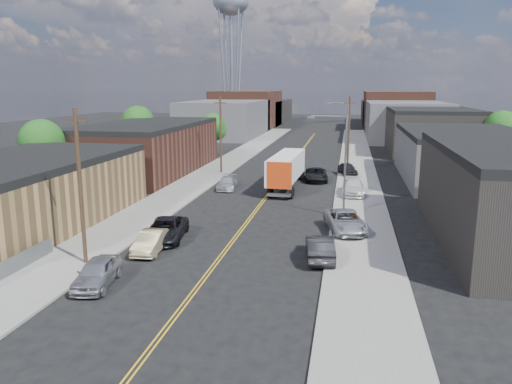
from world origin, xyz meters
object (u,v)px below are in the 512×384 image
at_px(car_right_lot_a, 345,221).
at_px(car_right_lot_b, 353,187).
at_px(car_right_oncoming, 320,248).
at_px(car_right_lot_c, 347,169).
at_px(car_left_d, 227,183).
at_px(semi_truck, 288,167).
at_px(car_left_a, 97,273).
at_px(water_tower, 231,7).
at_px(car_left_c, 166,229).
at_px(car_left_b, 151,242).
at_px(car_ahead_truck, 316,175).

height_order(car_right_lot_a, car_right_lot_b, car_right_lot_a).
relative_size(car_right_oncoming, car_right_lot_b, 0.92).
bearing_deg(car_right_lot_a, car_right_lot_c, 77.32).
xyz_separation_m(car_left_d, car_right_lot_a, (13.20, -14.92, 0.26)).
distance_m(car_right_lot_a, car_right_lot_c, 26.00).
height_order(semi_truck, car_right_oncoming, semi_truck).
height_order(car_left_a, car_right_lot_c, car_right_lot_c).
height_order(water_tower, car_right_lot_c, water_tower).
xyz_separation_m(semi_truck, car_left_a, (-7.24, -31.13, -1.43)).
height_order(water_tower, car_right_oncoming, water_tower).
distance_m(car_left_c, car_right_lot_b, 22.83).
bearing_deg(car_left_b, car_right_lot_c, 64.54).
bearing_deg(semi_truck, car_right_lot_b, -25.19).
xyz_separation_m(semi_truck, car_right_oncoming, (5.10, -24.31, -1.39)).
bearing_deg(car_ahead_truck, car_right_oncoming, -91.43).
bearing_deg(car_ahead_truck, car_right_lot_a, -86.01).
bearing_deg(semi_truck, car_left_c, -103.78).
bearing_deg(car_right_oncoming, car_left_b, -4.40).
bearing_deg(car_right_lot_c, car_left_b, -127.22).
distance_m(car_left_d, car_right_oncoming, 24.42).
bearing_deg(car_ahead_truck, car_left_a, -111.94).
bearing_deg(car_left_d, car_left_c, -95.70).
bearing_deg(car_left_a, car_right_oncoming, 20.95).
xyz_separation_m(car_left_b, car_left_c, (0.00, 2.84, 0.06)).
xyz_separation_m(car_right_oncoming, car_right_lot_a, (1.60, 6.57, 0.13)).
bearing_deg(car_left_b, car_right_oncoming, -0.93).
bearing_deg(water_tower, car_left_a, -81.04).
height_order(water_tower, car_left_d, water_tower).
relative_size(water_tower, car_right_oncoming, 7.39).
distance_m(car_right_oncoming, car_right_lot_b, 20.55).
distance_m(car_right_lot_a, car_ahead_truck, 22.02).
height_order(car_right_lot_a, car_right_lot_c, car_right_lot_a).
bearing_deg(car_right_oncoming, car_left_d, -68.85).
height_order(car_right_lot_b, car_ahead_truck, car_right_lot_b).
bearing_deg(car_right_oncoming, water_tower, -80.66).
xyz_separation_m(car_right_lot_c, car_ahead_truck, (-3.70, -4.30, -0.14)).
height_order(car_left_a, car_ahead_truck, car_left_a).
height_order(car_left_b, car_right_oncoming, car_right_oncoming).
bearing_deg(car_left_c, semi_truck, 65.69).
xyz_separation_m(car_left_b, car_right_lot_c, (13.20, 33.14, 0.18)).
relative_size(car_left_b, car_left_d, 0.94).
xyz_separation_m(water_tower, car_left_d, (17.00, -74.78, -29.96)).
bearing_deg(car_left_d, car_right_lot_c, 34.31).
xyz_separation_m(water_tower, car_right_lot_a, (30.20, -89.71, -29.70)).
xyz_separation_m(car_right_lot_a, car_ahead_truck, (-3.70, 21.71, -0.18)).
distance_m(water_tower, car_left_d, 82.34).
bearing_deg(car_left_d, water_tower, 97.11).
relative_size(water_tower, car_left_c, 6.42).
relative_size(car_right_lot_b, car_ahead_truck, 0.98).
xyz_separation_m(car_left_a, car_right_lot_b, (14.59, 27.25, 0.15)).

